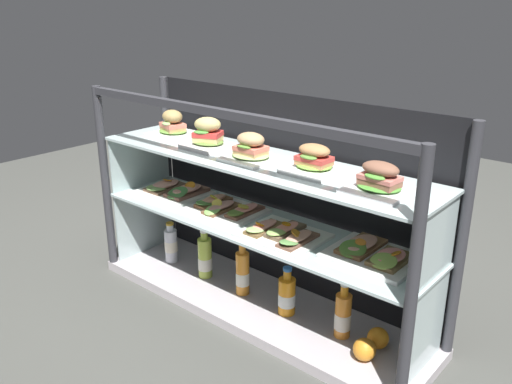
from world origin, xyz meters
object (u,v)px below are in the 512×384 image
Objects in this scene: juice_bottle_front_second at (172,244)px; juice_bottle_front_right_end at (287,295)px; plated_roll_sandwich_center at (173,126)px; plated_roll_sandwich_far_right at (314,162)px; juice_bottle_near_post at (343,316)px; juice_bottle_back_right at (205,258)px; plated_roll_sandwich_far_left at (208,136)px; orange_fruit_beside_bottles at (378,338)px; open_sandwich_tray_mid_left at (174,191)px; open_sandwich_tray_right_of_center at (373,254)px; open_sandwich_tray_mid_right at (282,234)px; plated_roll_sandwich_left_of_center at (251,150)px; plated_roll_sandwich_near_right_corner at (379,181)px; open_sandwich_tray_near_right_corner at (225,208)px; orange_fruit_near_left_post at (364,349)px; juice_bottle_back_center at (243,272)px.

juice_bottle_front_right_end is at bearing -0.09° from juice_bottle_front_second.
plated_roll_sandwich_center reaches higher than plated_roll_sandwich_far_right.
juice_bottle_near_post is (0.97, 0.01, 0.00)m from juice_bottle_front_second.
juice_bottle_near_post is at bearing 0.92° from juice_bottle_back_right.
plated_roll_sandwich_far_left is 0.86× the size of juice_bottle_front_right_end.
juice_bottle_back_right is 0.88m from orange_fruit_beside_bottles.
juice_bottle_front_second is 0.24m from juice_bottle_back_right.
juice_bottle_front_right_end is at bearing -0.56° from open_sandwich_tray_mid_left.
plated_roll_sandwich_far_right is 0.39m from open_sandwich_tray_right_of_center.
orange_fruit_beside_bottles is (0.40, 0.08, -0.33)m from open_sandwich_tray_mid_right.
juice_bottle_front_right_end is 2.59× the size of orange_fruit_beside_bottles.
open_sandwich_tray_right_of_center is at bearing -171.56° from orange_fruit_beside_bottles.
plated_roll_sandwich_left_of_center is 0.59m from open_sandwich_tray_mid_left.
plated_roll_sandwich_near_right_corner is 0.64× the size of open_sandwich_tray_mid_left.
open_sandwich_tray_mid_left is at bearing -178.92° from open_sandwich_tray_right_of_center.
open_sandwich_tray_mid_right reaches higher than juice_bottle_back_right.
open_sandwich_tray_near_right_corner is at bearing -6.51° from plated_roll_sandwich_center.
plated_roll_sandwich_near_right_corner is (0.56, -0.01, -0.00)m from plated_roll_sandwich_left_of_center.
orange_fruit_near_left_post is (1.08, -0.07, -0.33)m from open_sandwich_tray_mid_left.
open_sandwich_tray_mid_left is 1.13m from orange_fruit_near_left_post.
open_sandwich_tray_right_of_center is at bearing 9.55° from juice_bottle_near_post.
juice_bottle_front_second is at bearing -179.47° from juice_bottle_near_post.
open_sandwich_tray_mid_right is 1.35× the size of juice_bottle_near_post.
plated_roll_sandwich_far_left is 0.69× the size of juice_bottle_back_center.
plated_roll_sandwich_near_right_corner is at bearing 1.70° from open_sandwich_tray_mid_right.
plated_roll_sandwich_center is at bearing 177.36° from plated_roll_sandwich_far_right.
juice_bottle_back_center reaches higher than juice_bottle_back_right.
plated_roll_sandwich_near_right_corner is (0.28, -0.04, -0.00)m from plated_roll_sandwich_far_right.
plated_roll_sandwich_near_right_corner is (0.82, -0.03, -0.01)m from plated_roll_sandwich_far_left.
open_sandwich_tray_near_right_corner reaches higher than orange_fruit_near_left_post.
open_sandwich_tray_mid_right is at bearing -5.37° from plated_roll_sandwich_far_left.
plated_roll_sandwich_center is 0.96× the size of juice_bottle_front_second.
open_sandwich_tray_near_right_corner is at bearing 4.13° from plated_roll_sandwich_far_left.
plated_roll_sandwich_far_left is 0.61m from juice_bottle_back_center.
juice_bottle_front_second is 1.12m from orange_fruit_beside_bottles.
open_sandwich_tray_near_right_corner is (0.36, -0.04, -0.30)m from plated_roll_sandwich_center.
orange_fruit_beside_bottles is at bearing 1.40° from open_sandwich_tray_mid_left.
juice_bottle_back_center is (0.23, 0.00, 0.01)m from juice_bottle_back_right.
plated_roll_sandwich_far_right is 0.96× the size of plated_roll_sandwich_near_right_corner.
open_sandwich_tray_mid_right is at bearing -4.20° from open_sandwich_tray_mid_left.
plated_roll_sandwich_far_right is at bearing -178.98° from juice_bottle_near_post.
juice_bottle_back_right is 0.92× the size of juice_bottle_back_center.
juice_bottle_back_right is (-0.13, -0.01, -0.28)m from open_sandwich_tray_near_right_corner.
open_sandwich_tray_mid_right is 1.31× the size of juice_bottle_back_right.
plated_roll_sandwich_near_right_corner is 0.85m from juice_bottle_back_center.
juice_bottle_front_second is 0.98× the size of juice_bottle_front_right_end.
plated_roll_sandwich_center is 0.63m from juice_bottle_back_right.
plated_roll_sandwich_left_of_center is (0.26, -0.02, -0.01)m from plated_roll_sandwich_far_left.
plated_roll_sandwich_near_right_corner is 0.70m from juice_bottle_front_right_end.
plated_roll_sandwich_far_left is at bearing 174.63° from open_sandwich_tray_mid_right.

